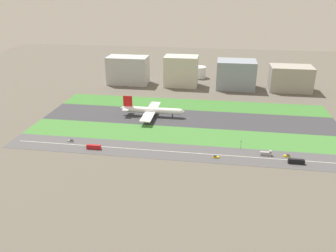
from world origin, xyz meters
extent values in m
plane|color=#5B564C|center=(0.00, 0.00, 0.00)|extent=(800.00, 800.00, 0.00)
cube|color=#38383D|center=(0.00, 0.00, 0.05)|extent=(280.00, 46.00, 0.10)
cube|color=#3D7A33|center=(0.00, 41.00, 0.05)|extent=(280.00, 36.00, 0.10)
cube|color=#427F38|center=(0.00, -41.00, 0.05)|extent=(280.00, 36.00, 0.10)
cube|color=#4C4C4F|center=(0.00, -73.00, 0.05)|extent=(280.00, 28.00, 0.10)
cube|color=silver|center=(0.00, -73.00, 0.11)|extent=(266.00, 0.50, 0.01)
cylinder|color=white|center=(-34.73, 0.00, 6.30)|extent=(56.00, 6.00, 6.00)
cone|color=white|center=(-4.73, 0.00, 6.30)|extent=(4.00, 5.70, 5.70)
cone|color=white|center=(-65.23, 0.00, 7.10)|extent=(5.00, 5.40, 5.40)
cube|color=red|center=(-59.73, 0.00, 14.30)|extent=(9.00, 0.80, 11.00)
cube|color=white|center=(-60.73, 0.00, 7.30)|extent=(6.00, 16.00, 0.60)
cube|color=white|center=(-36.73, 15.00, 5.10)|extent=(10.00, 26.00, 1.00)
cylinder|color=gray|center=(-35.73, 9.00, 2.90)|extent=(5.00, 3.20, 3.20)
cube|color=white|center=(-36.73, -15.00, 5.10)|extent=(10.00, 26.00, 1.00)
cylinder|color=gray|center=(-35.73, -9.00, 2.90)|extent=(5.00, 3.20, 3.20)
cylinder|color=black|center=(-15.13, 0.00, 1.70)|extent=(1.00, 1.00, 3.20)
cylinder|color=black|center=(-38.73, 3.50, 1.70)|extent=(1.00, 1.00, 3.20)
cylinder|color=black|center=(-38.73, -3.50, 1.70)|extent=(1.00, 1.00, 3.20)
cube|color=black|center=(86.77, -78.00, 1.60)|extent=(11.60, 2.50, 3.00)
cube|color=black|center=(86.67, -78.00, 3.35)|extent=(10.80, 2.30, 0.50)
cube|color=#99999E|center=(66.32, -68.00, 1.50)|extent=(8.40, 2.50, 2.80)
cube|color=#99999E|center=(69.52, -68.00, 3.50)|extent=(2.00, 2.30, 1.20)
cube|color=#B2191E|center=(-66.89, -78.00, 1.60)|extent=(11.60, 2.50, 3.00)
cube|color=#B2191E|center=(-66.99, -78.00, 3.35)|extent=(10.80, 2.30, 0.50)
cube|color=yellow|center=(29.00, -78.00, 0.65)|extent=(4.40, 1.80, 1.10)
cube|color=#333D4C|center=(28.20, -78.00, 1.65)|extent=(2.20, 1.66, 0.90)
cube|color=yellow|center=(81.83, -68.00, 0.65)|extent=(4.40, 1.80, 1.10)
cube|color=#333D4C|center=(82.63, -68.00, 1.65)|extent=(2.20, 1.66, 0.90)
cube|color=#99999E|center=(-90.76, -68.00, 0.65)|extent=(4.40, 1.80, 1.10)
cube|color=#333D4C|center=(-89.96, -68.00, 1.65)|extent=(2.20, 1.66, 0.90)
cylinder|color=#4C4C51|center=(47.96, -60.00, 3.10)|extent=(0.24, 0.24, 6.00)
cube|color=black|center=(47.96, -60.00, 6.70)|extent=(0.36, 0.36, 1.20)
sphere|color=#19D826|center=(47.96, -60.20, 7.00)|extent=(0.24, 0.24, 0.24)
cube|color=#B2B2B7|center=(-90.00, 114.00, 17.70)|extent=(51.78, 28.51, 35.40)
cube|color=beige|center=(-20.39, 114.00, 19.03)|extent=(41.82, 27.19, 38.07)
cube|color=gray|center=(48.16, 114.00, 17.36)|extent=(47.25, 34.46, 34.72)
cube|color=#9E998E|center=(113.76, 114.00, 15.00)|extent=(49.61, 31.53, 29.99)
cylinder|color=silver|center=(-1.06, 159.00, 7.66)|extent=(20.25, 20.25, 15.32)
camera|label=1|loc=(27.80, -304.40, 119.58)|focal=35.95mm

